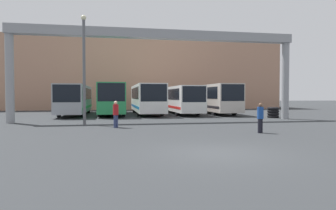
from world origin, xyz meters
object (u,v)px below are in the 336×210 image
Objects in this scene: bus_slot_0 at (75,98)px; pedestrian_near_left at (116,114)px; pedestrian_mid_left at (260,117)px; bus_slot_3 at (180,98)px; bus_slot_4 at (214,97)px; bus_slot_2 at (147,97)px; lamp_post at (84,65)px; tire_stack at (273,112)px; bus_slot_1 at (112,97)px.

bus_slot_0 is 13.97m from pedestrian_near_left.
bus_slot_0 is 20.96m from pedestrian_mid_left.
bus_slot_3 is 1.14× the size of bus_slot_4.
bus_slot_0 is at bearing -177.45° from bus_slot_2.
bus_slot_2 is 1.63× the size of lamp_post.
pedestrian_mid_left is at bearing -76.72° from bus_slot_2.
lamp_post is (1.94, -10.98, 2.35)m from bus_slot_0.
tire_stack is 0.14× the size of lamp_post.
lamp_post reaches higher than bus_slot_1.
bus_slot_3 is (7.46, 0.40, -0.12)m from bus_slot_1.
bus_slot_0 is 14.93m from bus_slot_4.
pedestrian_near_left reaches higher than tire_stack.
bus_slot_2 is 18.25m from pedestrian_mid_left.
lamp_post is (-2.11, 2.36, 3.22)m from pedestrian_near_left.
bus_slot_4 is at bearing 49.20° from pedestrian_mid_left.
bus_slot_2 is at bearing 2.55° from bus_slot_0.
bus_slot_3 is at bearing 61.69° from pedestrian_mid_left.
bus_slot_0 is 7.22× the size of pedestrian_mid_left.
bus_slot_2 is at bearing -158.59° from pedestrian_near_left.
bus_slot_1 is 6.94× the size of pedestrian_mid_left.
bus_slot_2 is 3.73m from bus_slot_3.
lamp_post is at bearing 116.69° from pedestrian_mid_left.
bus_slot_4 reaches higher than bus_slot_2.
bus_slot_2 is at bearing 144.13° from tire_stack.
bus_slot_2 is at bearing 177.68° from bus_slot_3.
bus_slot_2 reaches higher than pedestrian_mid_left.
bus_slot_0 is 11.19m from bus_slot_3.
pedestrian_mid_left is at bearing -33.52° from lamp_post.
bus_slot_1 reaches higher than pedestrian_mid_left.
bus_slot_4 is (3.73, -0.75, 0.11)m from bus_slot_3.
bus_slot_2 is (7.46, 0.33, 0.06)m from bus_slot_0.
lamp_post is at bearing -116.03° from bus_slot_2.
bus_slot_3 is at bearing 0.92° from bus_slot_0.
bus_slot_2 is 13.22m from tire_stack.
bus_slot_2 reaches higher than tire_stack.
bus_slot_3 is at bearing 132.53° from tire_stack.
pedestrian_near_left is (4.05, -13.34, -0.87)m from bus_slot_0.
pedestrian_near_left is 4.52m from lamp_post.
bus_slot_0 is 19.61m from tire_stack.
pedestrian_mid_left is (4.19, -17.74, -0.97)m from bus_slot_2.
lamp_post is at bearing -79.99° from bus_slot_0.
tire_stack is at bearing -64.82° from bus_slot_4.
bus_slot_0 is 1.11× the size of bus_slot_4.
bus_slot_0 is at bearing 93.99° from pedestrian_mid_left.
bus_slot_0 is at bearing 177.81° from bus_slot_4.
bus_slot_0 reaches higher than pedestrian_near_left.
bus_slot_1 is 11.13m from lamp_post.
tire_stack is at bearing 148.39° from pedestrian_near_left.
pedestrian_mid_left is 12.09m from lamp_post.
pedestrian_near_left is (-10.88, -12.77, -0.95)m from bus_slot_4.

